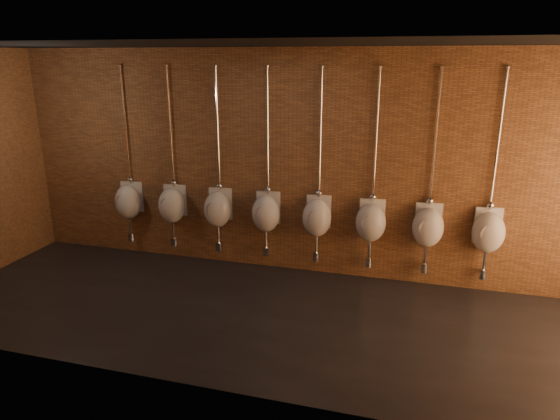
{
  "coord_description": "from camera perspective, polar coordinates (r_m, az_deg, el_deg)",
  "views": [
    {
      "loc": [
        1.71,
        -5.26,
        3.06
      ],
      "look_at": [
        -0.02,
        0.9,
        1.1
      ],
      "focal_mm": 32.0,
      "sensor_mm": 36.0,
      "label": 1
    }
  ],
  "objects": [
    {
      "name": "urinal_2",
      "position": [
        7.51,
        -7.13,
        0.19
      ],
      "size": [
        0.46,
        0.42,
        2.72
      ],
      "color": "silver",
      "rests_on": "ground"
    },
    {
      "name": "ground",
      "position": [
        6.32,
        -2.12,
        -11.92
      ],
      "size": [
        8.5,
        8.5,
        0.0
      ],
      "primitive_type": "plane",
      "color": "black",
      "rests_on": "ground"
    },
    {
      "name": "urinal_5",
      "position": [
        6.98,
        10.34,
        -1.27
      ],
      "size": [
        0.46,
        0.42,
        2.72
      ],
      "color": "silver",
      "rests_on": "ground"
    },
    {
      "name": "urinal_6",
      "position": [
        6.96,
        16.55,
        -1.77
      ],
      "size": [
        0.46,
        0.42,
        2.72
      ],
      "color": "silver",
      "rests_on": "ground"
    },
    {
      "name": "room_shell",
      "position": [
        5.63,
        -2.34,
        6.29
      ],
      "size": [
        8.54,
        3.04,
        3.22
      ],
      "color": "black",
      "rests_on": "ground"
    },
    {
      "name": "urinal_4",
      "position": [
        7.08,
        4.25,
        -0.77
      ],
      "size": [
        0.46,
        0.42,
        2.72
      ],
      "color": "silver",
      "rests_on": "ground"
    },
    {
      "name": "urinal_1",
      "position": [
        7.82,
        -12.25,
        0.62
      ],
      "size": [
        0.46,
        0.42,
        2.72
      ],
      "color": "silver",
      "rests_on": "ground"
    },
    {
      "name": "urinal_7",
      "position": [
        7.02,
        22.71,
        -2.24
      ],
      "size": [
        0.46,
        0.42,
        2.72
      ],
      "color": "silver",
      "rests_on": "ground"
    },
    {
      "name": "urinal_0",
      "position": [
        8.2,
        -16.94,
        1.01
      ],
      "size": [
        0.46,
        0.42,
        2.72
      ],
      "color": "silver",
      "rests_on": "ground"
    },
    {
      "name": "urinal_3",
      "position": [
        7.26,
        -1.61,
        -0.28
      ],
      "size": [
        0.46,
        0.42,
        2.72
      ],
      "color": "silver",
      "rests_on": "ground"
    }
  ]
}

